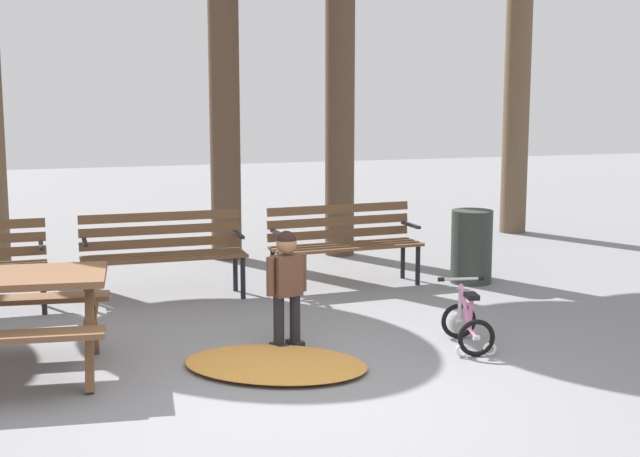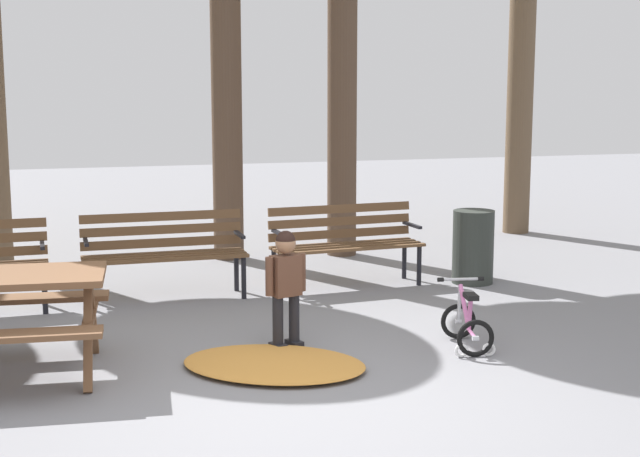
% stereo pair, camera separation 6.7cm
% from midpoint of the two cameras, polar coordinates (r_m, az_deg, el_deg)
% --- Properties ---
extents(ground, '(36.00, 36.00, 0.00)m').
position_cam_midpoint_polar(ground, '(6.31, -2.06, -10.65)').
color(ground, gray).
extents(park_bench_left, '(1.60, 0.46, 0.85)m').
position_cam_midpoint_polar(park_bench_left, '(9.18, -9.99, -1.21)').
color(park_bench_left, brown).
rests_on(park_bench_left, ground).
extents(park_bench_right, '(1.63, 0.56, 0.85)m').
position_cam_midpoint_polar(park_bench_right, '(9.60, 1.28, -0.61)').
color(park_bench_right, brown).
rests_on(park_bench_right, ground).
extents(child_standing, '(0.36, 0.23, 0.97)m').
position_cam_midpoint_polar(child_standing, '(7.30, -2.35, -3.30)').
color(child_standing, black).
rests_on(child_standing, ground).
extents(kids_bicycle, '(0.45, 0.61, 0.54)m').
position_cam_midpoint_polar(kids_bicycle, '(7.53, 8.94, -5.86)').
color(kids_bicycle, black).
rests_on(kids_bicycle, ground).
extents(leaf_pile, '(1.71, 1.57, 0.07)m').
position_cam_midpoint_polar(leaf_pile, '(6.96, -3.08, -8.43)').
color(leaf_pile, '#C68438').
rests_on(leaf_pile, ground).
extents(trash_bin, '(0.44, 0.44, 0.78)m').
position_cam_midpoint_polar(trash_bin, '(9.91, 9.25, -1.12)').
color(trash_bin, '#2D332D').
rests_on(trash_bin, ground).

